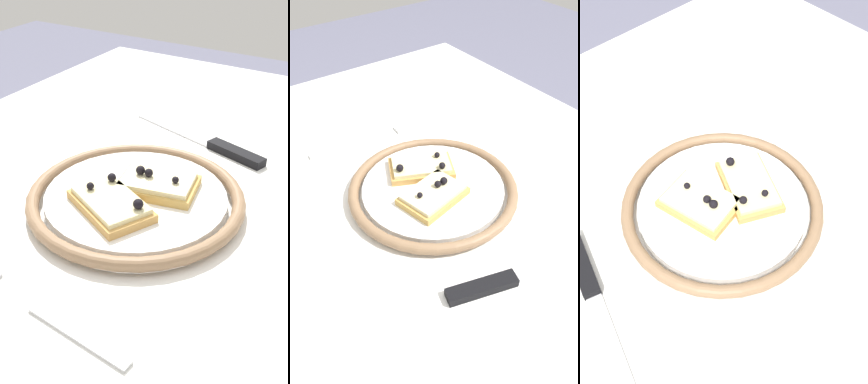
% 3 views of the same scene
% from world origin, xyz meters
% --- Properties ---
extents(dining_table, '(1.02, 0.80, 0.74)m').
position_xyz_m(dining_table, '(0.00, 0.00, 0.66)').
color(dining_table, white).
rests_on(dining_table, ground_plane).
extents(plate, '(0.26, 0.26, 0.02)m').
position_xyz_m(plate, '(-0.04, 0.02, 0.75)').
color(plate, white).
rests_on(plate, dining_table).
extents(pizza_slice_near, '(0.08, 0.10, 0.03)m').
position_xyz_m(pizza_slice_near, '(-0.01, -0.00, 0.77)').
color(pizza_slice_near, tan).
rests_on(pizza_slice_near, plate).
extents(pizza_slice_far, '(0.10, 0.12, 0.03)m').
position_xyz_m(pizza_slice_far, '(-0.08, 0.02, 0.77)').
color(pizza_slice_far, tan).
rests_on(pizza_slice_far, plate).
extents(knife, '(0.09, 0.24, 0.01)m').
position_xyz_m(knife, '(0.15, -0.01, 0.75)').
color(knife, silver).
rests_on(knife, dining_table).
extents(fork, '(0.04, 0.20, 0.00)m').
position_xyz_m(fork, '(-0.23, 0.00, 0.75)').
color(fork, '#BCBCBC').
rests_on(fork, dining_table).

